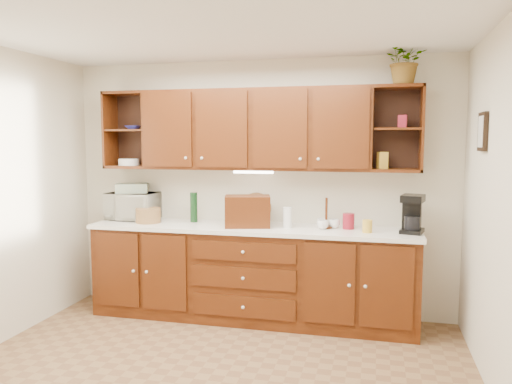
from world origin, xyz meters
The scene contains 23 objects.
ceiling centered at (0.00, 0.00, 2.60)m, with size 4.00×4.00×0.00m, color white.
back_wall centered at (0.00, 1.75, 1.30)m, with size 4.00×4.00×0.00m, color beige.
base_cabinets centered at (0.00, 1.45, 0.45)m, with size 3.20×0.60×0.90m, color #321305.
countertop centered at (0.00, 1.44, 0.92)m, with size 3.24×0.64×0.04m, color white.
upper_cabinets centered at (0.01, 1.59, 1.89)m, with size 3.20×0.33×0.80m.
undercabinet_light centered at (0.00, 1.53, 1.47)m, with size 0.40×0.05×0.03m, color white.
framed_picture centered at (1.98, 0.90, 1.85)m, with size 0.03×0.24×0.30m, color black.
wicker_basket centered at (-1.08, 1.41, 1.02)m, with size 0.25×0.25×0.15m, color olive.
microwave centered at (-1.35, 1.58, 1.08)m, with size 0.52×0.35×0.29m, color silver.
towel_stack centered at (-1.35, 1.58, 1.28)m, with size 0.33×0.24×0.10m, color tan.
wine_bottle centered at (-0.64, 1.56, 1.09)m, with size 0.07×0.07×0.31m, color black.
woven_tray centered at (-0.01, 1.69, 0.95)m, with size 0.31×0.31×0.02m, color olive.
bread_box centered at (-0.03, 1.41, 1.09)m, with size 0.44×0.27×0.31m, color #321305.
mug_tree centered at (0.73, 1.52, 0.99)m, with size 0.25×0.26×0.29m.
canister_red centered at (0.94, 1.52, 1.01)m, with size 0.11×0.11×0.15m, color maroon.
canister_white centered at (0.36, 1.45, 1.04)m, with size 0.09×0.09×0.20m, color white.
canister_yellow centered at (1.12, 1.36, 1.00)m, with size 0.09×0.09×0.12m, color gold.
coffee_maker centered at (1.52, 1.46, 1.11)m, with size 0.24×0.28×0.35m.
bowl_stack centered at (-1.31, 1.57, 1.92)m, with size 0.16×0.16×0.04m, color #292D98.
plate_stack centered at (-1.37, 1.56, 1.56)m, with size 0.22×0.22×0.07m, color white.
pantry_box_yellow centered at (1.24, 1.57, 1.60)m, with size 0.09×0.07×0.16m, color gold.
pantry_box_red centered at (1.42, 1.58, 1.96)m, with size 0.08×0.07×0.12m, color maroon.
potted_plant centered at (1.42, 1.53, 2.50)m, with size 0.39×0.34×0.43m, color #999999.
Camera 1 is at (1.18, -3.27, 1.78)m, focal length 35.00 mm.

